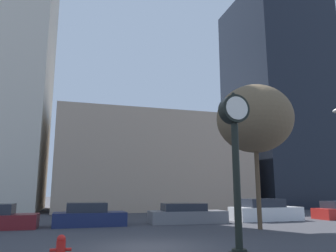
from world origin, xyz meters
TOP-DOWN VIEW (x-y plane):
  - ground_plane at (0.00, 0.00)m, footprint 200.00×200.00m
  - building_storefront_row at (5.78, 24.00)m, footprint 20.12×12.00m
  - building_glass_modern at (22.74, 24.00)m, footprint 10.38×12.00m
  - street_clock at (2.37, -2.28)m, footprint 0.95×0.69m
  - car_navy at (-1.62, 7.93)m, footprint 4.04×1.79m
  - car_grey at (4.31, 8.01)m, footprint 4.83×1.97m
  - car_white at (9.99, 8.19)m, footprint 4.75×2.04m
  - fire_hydrant_far at (-2.89, -1.42)m, footprint 0.60×0.26m
  - bare_tree at (6.85, 3.78)m, footprint 4.17×4.17m

SIDE VIEW (x-z plane):
  - ground_plane at x=0.00m, z-range 0.00..0.00m
  - fire_hydrant_far at x=-2.89m, z-range 0.00..0.73m
  - car_grey at x=4.31m, z-range -0.09..1.11m
  - car_navy at x=-1.62m, z-range -0.10..1.20m
  - car_white at x=9.99m, z-range -0.11..1.32m
  - street_clock at x=2.37m, z-range 0.77..6.01m
  - building_storefront_row at x=5.78m, z-range 0.00..9.84m
  - bare_tree at x=6.85m, z-range 1.99..9.75m
  - building_glass_modern at x=22.74m, z-range 0.00..27.55m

